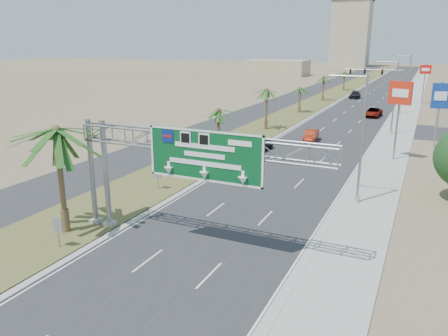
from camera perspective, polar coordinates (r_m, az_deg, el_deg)
name	(u,v)px	position (r m, az deg, el deg)	size (l,w,h in m)	color
road	(380,92)	(123.06, 19.71, 9.32)	(12.00, 300.00, 0.02)	#28282B
sidewalk_right	(415,93)	(122.54, 23.70, 8.91)	(4.00, 300.00, 0.10)	#9E9B93
median_grass	(341,90)	(124.40, 15.08, 9.78)	(7.00, 300.00, 0.12)	#575F2A
opposing_road	(316,89)	(125.82, 11.90, 10.02)	(8.00, 300.00, 0.02)	#28282B
sign_gantry	(185,151)	(26.01, -5.17, 2.29)	(16.75, 1.24, 7.50)	gray
palm_near	(56,131)	(29.33, -21.11, 4.58)	(5.70, 5.70, 8.35)	brown
palm_row_b	(218,111)	(49.29, -0.76, 7.43)	(3.99, 3.99, 5.95)	brown
palm_row_c	(267,91)	(63.87, 5.58, 9.99)	(3.99, 3.99, 6.75)	brown
palm_row_d	(300,89)	(81.10, 9.91, 10.19)	(3.99, 3.99, 5.45)	brown
palm_row_e	(324,78)	(99.44, 12.91, 11.43)	(3.99, 3.99, 6.15)	brown
palm_row_f	(345,73)	(123.95, 15.47, 11.89)	(3.99, 3.99, 5.75)	brown
streetlight_near	(359,145)	(34.98, 17.21, 2.87)	(3.27, 0.44, 10.00)	gray
streetlight_mid	(393,101)	(64.48, 21.15, 8.20)	(3.27, 0.44, 10.00)	gray
streetlight_far	(407,81)	(100.27, 22.83, 10.41)	(3.27, 0.44, 10.00)	gray
signal_mast	(390,87)	(84.44, 20.81, 9.92)	(10.28, 0.71, 8.00)	gray
median_signback_a	(58,227)	(28.56, -20.91, -7.21)	(0.75, 0.08, 2.08)	gray
median_signback_b	(158,174)	(37.64, -8.66, -0.80)	(0.75, 0.08, 2.08)	gray
tower_distant	(351,34)	(265.57, 16.23, 16.44)	(20.00, 16.00, 35.00)	tan
building_distant_left	(277,68)	(181.24, 6.94, 12.88)	(24.00, 14.00, 6.00)	tan
car_left_lane	(261,145)	(51.61, 4.91, 3.02)	(1.65, 4.10, 1.40)	black
car_mid_lane	(311,136)	(57.63, 11.30, 4.16)	(1.55, 4.44, 1.46)	maroon
car_right_lane	(373,113)	(80.15, 18.89, 6.86)	(2.46, 5.35, 1.49)	gray
car_far	(355,95)	(107.02, 16.74, 9.13)	(2.19, 5.39, 1.56)	black
pole_sign_red_near	(400,98)	(49.64, 22.00, 8.53)	(2.38, 1.01, 8.64)	gray
pole_sign_blue	(440,99)	(58.78, 26.41, 8.12)	(2.02, 0.70, 7.89)	gray
pole_sign_red_far	(425,73)	(101.10, 24.80, 11.25)	(2.21, 0.39, 8.20)	gray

